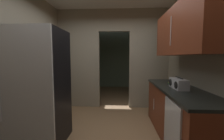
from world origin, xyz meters
TOP-DOWN VIEW (x-y plane):
  - kitchen_partition at (-0.01, 1.80)m, footprint 3.08×0.12m
  - adjoining_room_shell at (0.00, 3.74)m, footprint 3.08×2.94m
  - refrigerator at (-1.12, -0.05)m, footprint 0.81×0.77m
  - lower_cabinet_run at (1.22, 0.15)m, footprint 0.65×2.04m
  - dishwasher at (0.90, -0.42)m, footprint 0.02×0.56m
  - upper_cabinet_counterside at (1.22, 0.15)m, footprint 0.36×1.84m
  - boombox at (1.18, 0.13)m, footprint 0.19×0.42m
  - book_stack at (1.20, 0.46)m, footprint 0.14×0.17m

SIDE VIEW (x-z plane):
  - dishwasher at x=0.90m, z-range 0.00..0.84m
  - lower_cabinet_run at x=1.22m, z-range 0.00..0.90m
  - book_stack at x=1.20m, z-range 0.90..0.97m
  - refrigerator at x=-1.12m, z-range 0.00..1.87m
  - boombox at x=1.18m, z-range 0.89..1.08m
  - adjoining_room_shell at x=0.00m, z-range 0.00..2.74m
  - kitchen_partition at x=-0.01m, z-range 0.08..2.83m
  - upper_cabinet_counterside at x=1.22m, z-range 1.46..2.25m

